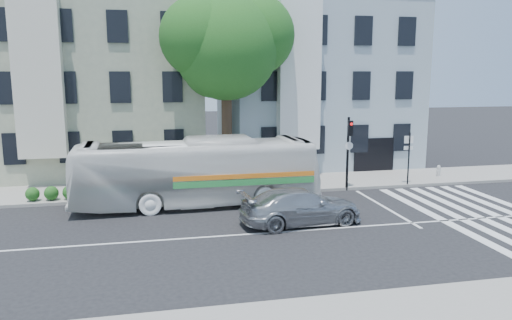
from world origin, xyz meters
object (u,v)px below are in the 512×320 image
object	(u,v)px
bus	(197,172)
traffic_signal	(349,144)
sedan	(301,206)
fire_hydrant	(439,171)

from	to	relation	value
bus	traffic_signal	world-z (taller)	traffic_signal
sedan	fire_hydrant	bearing A→B (deg)	-63.20
bus	traffic_signal	distance (m)	8.22
fire_hydrant	traffic_signal	bearing A→B (deg)	-165.02
bus	sedan	size ratio (longest dim) A/B	2.24
sedan	fire_hydrant	size ratio (longest dim) A/B	7.74
bus	fire_hydrant	bearing A→B (deg)	-80.16
bus	sedan	distance (m)	5.56
traffic_signal	fire_hydrant	xyz separation A→B (m)	(6.41, 1.72, -2.04)
fire_hydrant	sedan	bearing A→B (deg)	-147.32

